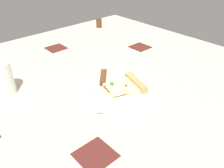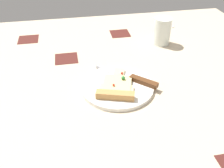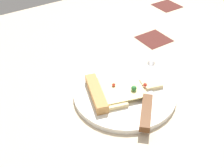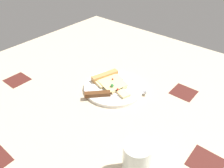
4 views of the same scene
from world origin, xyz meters
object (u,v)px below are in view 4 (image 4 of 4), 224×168
Objects in this scene: plate at (114,87)px; pizza_slice at (110,81)px; knife at (109,94)px; drinking_glass at (136,160)px.

plate is 1.29× the size of pizza_slice.
knife reaches higher than plate.
plate is at bearing 138.32° from drinking_glass.
pizza_slice is 1.63× the size of drinking_glass.
knife is 33.61cm from drinking_glass.
knife is at bearing 142.79° from drinking_glass.
knife is (2.31, -5.54, 1.26)cm from plate.
knife is (4.80, -6.28, -0.18)cm from pizza_slice.
drinking_glass reaches higher than plate.
drinking_glass reaches higher than knife.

